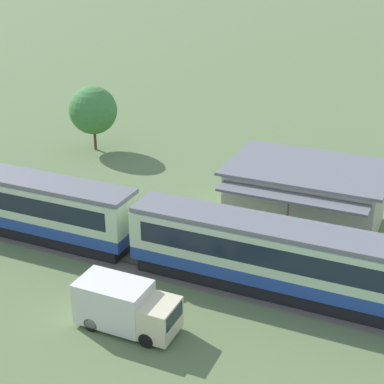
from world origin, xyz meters
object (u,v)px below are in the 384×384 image
passenger_train (139,226)px  delivery_truck_cream (125,306)px  yard_tree_0 (93,110)px  station_building (306,197)px

passenger_train → delivery_truck_cream: size_ratio=15.30×
delivery_truck_cream → passenger_train: bearing=112.6°
delivery_truck_cream → yard_tree_0: size_ratio=0.88×
station_building → delivery_truck_cream: size_ratio=1.98×
delivery_truck_cream → yard_tree_0: 28.57m
station_building → delivery_truck_cream: bearing=-110.2°
station_building → delivery_truck_cream: 16.31m
passenger_train → delivery_truck_cream: bearing=-67.4°
station_building → yard_tree_0: yard_tree_0 is taller
passenger_train → delivery_truck_cream: 7.11m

